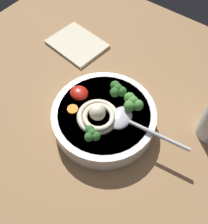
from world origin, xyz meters
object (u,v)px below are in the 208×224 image
soup_spoon (127,121)px  folded_napkin (77,44)px  soup_bowl (104,118)px  noodle_pile (98,116)px

soup_spoon → folded_napkin: size_ratio=1.17×
soup_bowl → folded_napkin: 27.18cm
soup_bowl → noodle_pile: bearing=-88.9°
noodle_pile → folded_napkin: bearing=140.3°
noodle_pile → folded_napkin: noodle_pile is taller
soup_bowl → soup_spoon: size_ratio=1.30×
soup_bowl → noodle_pile: 4.15cm
soup_bowl → noodle_pile: (0.04, -2.14, 3.56)cm
noodle_pile → soup_spoon: noodle_pile is taller
folded_napkin → soup_bowl: bearing=-36.2°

